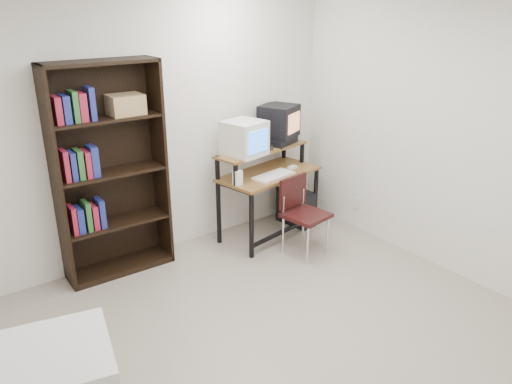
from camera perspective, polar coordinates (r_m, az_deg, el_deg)
floor at (r=4.05m, az=3.32°, el=-16.81°), size 4.00×4.00×0.01m
back_wall at (r=5.03m, az=-11.03°, el=7.19°), size 4.00×0.01×2.60m
right_wall at (r=4.88m, az=22.25°, el=5.56°), size 0.01×4.00×2.60m
computer_desk at (r=5.43m, az=1.35°, el=1.77°), size 1.22×0.76×0.98m
crt_monitor at (r=5.16m, az=-1.33°, el=6.17°), size 0.45×0.45×0.36m
vcr at (r=5.58m, az=2.75°, el=5.84°), size 0.43×0.37×0.08m
crt_tv at (r=5.58m, az=2.63°, el=8.11°), size 0.49×0.49×0.35m
cd_spindle at (r=5.37m, az=1.38°, el=5.07°), size 0.15×0.15×0.05m
keyboard at (r=5.27m, az=2.02°, el=1.82°), size 0.50×0.29×0.03m
mousepad at (r=5.54m, az=4.14°, el=2.60°), size 0.27×0.25×0.01m
mouse at (r=5.54m, az=4.19°, el=2.80°), size 0.11×0.08×0.03m
desk_speaker at (r=5.01m, az=-2.12°, el=1.57°), size 0.09×0.08×0.17m
pc_tower at (r=5.87m, az=4.55°, el=-1.69°), size 0.26×0.47×0.42m
school_chair at (r=5.11m, az=5.18°, el=-1.80°), size 0.46×0.46×0.81m
bookshelf at (r=4.77m, az=-16.47°, el=2.42°), size 1.01×0.35×2.00m
wall_outlet at (r=5.83m, az=11.38°, el=-1.25°), size 0.02×0.08×0.12m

